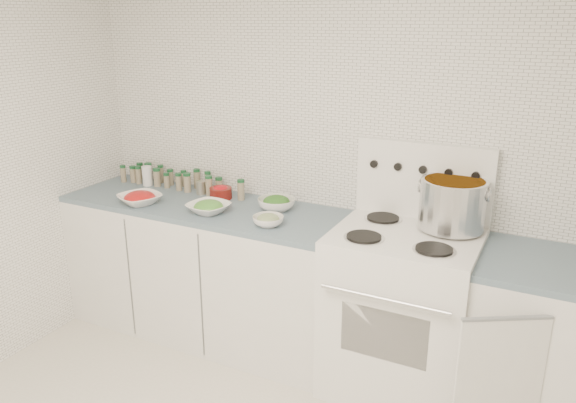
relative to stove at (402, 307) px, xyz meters
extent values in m
cube|color=white|center=(-0.48, 0.32, 0.75)|extent=(3.50, 0.02, 2.50)
cube|color=white|center=(-1.30, 0.00, -0.06)|extent=(1.85, 0.62, 0.86)
cube|color=slate|center=(-1.30, 0.00, 0.39)|extent=(1.85, 0.62, 0.03)
cube|color=white|center=(0.00, -0.01, -0.04)|extent=(0.76, 0.65, 0.92)
cube|color=black|center=(0.00, -0.33, 0.00)|extent=(0.45, 0.01, 0.28)
cylinder|color=silver|center=(0.00, -0.37, 0.22)|extent=(0.65, 0.02, 0.02)
cube|color=white|center=(0.00, -0.01, 0.43)|extent=(0.76, 0.65, 0.01)
cube|color=white|center=(0.00, 0.28, 0.65)|extent=(0.76, 0.06, 0.43)
cylinder|color=silver|center=(-0.18, -0.17, 0.44)|extent=(0.21, 0.21, 0.01)
cylinder|color=black|center=(-0.18, -0.17, 0.45)|extent=(0.18, 0.18, 0.01)
cylinder|color=silver|center=(0.18, -0.17, 0.44)|extent=(0.21, 0.21, 0.01)
cylinder|color=black|center=(0.18, -0.17, 0.45)|extent=(0.18, 0.18, 0.01)
cylinder|color=silver|center=(-0.18, 0.15, 0.44)|extent=(0.21, 0.21, 0.01)
cylinder|color=black|center=(-0.18, 0.15, 0.45)|extent=(0.18, 0.18, 0.01)
cylinder|color=silver|center=(0.18, 0.15, 0.44)|extent=(0.21, 0.21, 0.01)
cylinder|color=black|center=(0.18, 0.15, 0.45)|extent=(0.18, 0.18, 0.01)
cylinder|color=black|center=(-0.28, 0.25, 0.72)|extent=(0.04, 0.02, 0.04)
cylinder|color=black|center=(-0.14, 0.25, 0.72)|extent=(0.04, 0.02, 0.04)
cylinder|color=black|center=(0.00, 0.25, 0.72)|extent=(0.04, 0.02, 0.04)
cylinder|color=black|center=(0.14, 0.25, 0.72)|extent=(0.04, 0.02, 0.04)
cylinder|color=black|center=(0.28, 0.25, 0.72)|extent=(0.04, 0.02, 0.04)
cube|color=white|center=(0.82, 0.00, -0.06)|extent=(0.89, 0.62, 0.86)
cube|color=white|center=(0.56, -0.41, -0.07)|extent=(0.35, 0.22, 0.70)
cylinder|color=silver|center=(0.19, 0.15, 0.58)|extent=(0.34, 0.34, 0.26)
cylinder|color=orange|center=(0.19, 0.15, 0.70)|extent=(0.31, 0.31, 0.03)
torus|color=silver|center=(0.02, 0.15, 0.66)|extent=(0.01, 0.08, 0.08)
torus|color=silver|center=(0.37, 0.15, 0.66)|extent=(0.01, 0.08, 0.08)
imported|color=white|center=(-1.66, -0.18, 0.43)|extent=(0.33, 0.33, 0.06)
ellipsoid|color=red|center=(-1.66, -0.18, 0.45)|extent=(0.18, 0.18, 0.08)
imported|color=white|center=(-1.17, -0.13, 0.43)|extent=(0.28, 0.28, 0.06)
ellipsoid|color=#428029|center=(-1.17, -0.13, 0.45)|extent=(0.17, 0.17, 0.08)
imported|color=white|center=(-0.84, 0.11, 0.44)|extent=(0.30, 0.30, 0.07)
ellipsoid|color=#205217|center=(-0.84, 0.11, 0.46)|extent=(0.16, 0.16, 0.07)
imported|color=white|center=(-0.75, -0.15, 0.43)|extent=(0.21, 0.21, 0.05)
ellipsoid|color=#334F1F|center=(-0.75, -0.15, 0.45)|extent=(0.13, 0.13, 0.06)
cylinder|color=maroon|center=(-1.26, 0.14, 0.44)|extent=(0.14, 0.14, 0.07)
ellipsoid|color=red|center=(-1.26, 0.14, 0.47)|extent=(0.11, 0.11, 0.05)
cylinder|color=white|center=(-1.88, 0.16, 0.47)|extent=(0.07, 0.07, 0.14)
cylinder|color=#A19988|center=(-1.43, 0.17, 0.45)|extent=(0.08, 0.08, 0.09)
cylinder|color=gray|center=(-2.03, 0.26, 0.45)|extent=(0.04, 0.04, 0.10)
cylinder|color=#154B27|center=(-2.03, 0.26, 0.52)|extent=(0.04, 0.04, 0.02)
cylinder|color=gray|center=(-1.95, 0.26, 0.46)|extent=(0.05, 0.05, 0.11)
cylinder|color=#154B27|center=(-1.95, 0.26, 0.53)|extent=(0.05, 0.05, 0.02)
cylinder|color=gray|center=(-1.84, 0.26, 0.46)|extent=(0.04, 0.04, 0.11)
cylinder|color=#154B27|center=(-1.84, 0.26, 0.52)|extent=(0.04, 0.04, 0.02)
cylinder|color=gray|center=(-1.74, 0.24, 0.45)|extent=(0.04, 0.04, 0.10)
cylinder|color=#154B27|center=(-1.74, 0.24, 0.51)|extent=(0.04, 0.04, 0.02)
cylinder|color=gray|center=(-1.65, 0.26, 0.45)|extent=(0.04, 0.04, 0.09)
cylinder|color=#154B27|center=(-1.65, 0.26, 0.51)|extent=(0.04, 0.04, 0.02)
cylinder|color=gray|center=(-1.53, 0.26, 0.46)|extent=(0.04, 0.04, 0.12)
cylinder|color=#154B27|center=(-1.53, 0.26, 0.53)|extent=(0.05, 0.05, 0.02)
cylinder|color=gray|center=(-1.43, 0.24, 0.46)|extent=(0.04, 0.04, 0.12)
cylinder|color=#154B27|center=(-1.43, 0.24, 0.53)|extent=(0.04, 0.04, 0.02)
cylinder|color=gray|center=(-1.34, 0.24, 0.45)|extent=(0.05, 0.05, 0.09)
cylinder|color=#154B27|center=(-1.34, 0.24, 0.50)|extent=(0.05, 0.05, 0.02)
cylinder|color=gray|center=(-2.02, 0.18, 0.45)|extent=(0.04, 0.04, 0.10)
cylinder|color=#154B27|center=(-2.02, 0.18, 0.51)|extent=(0.04, 0.04, 0.02)
cylinder|color=gray|center=(-1.96, 0.17, 0.46)|extent=(0.04, 0.04, 0.11)
cylinder|color=#154B27|center=(-1.96, 0.17, 0.52)|extent=(0.04, 0.04, 0.02)
cylinder|color=gray|center=(-1.81, 0.18, 0.46)|extent=(0.05, 0.05, 0.11)
cylinder|color=#154B27|center=(-1.81, 0.18, 0.52)|extent=(0.05, 0.05, 0.02)
cylinder|color=gray|center=(-1.73, 0.18, 0.45)|extent=(0.04, 0.04, 0.09)
cylinder|color=#154B27|center=(-1.73, 0.18, 0.50)|extent=(0.04, 0.04, 0.02)
cylinder|color=gray|center=(-1.61, 0.16, 0.45)|extent=(0.04, 0.04, 0.10)
cylinder|color=#154B27|center=(-1.61, 0.16, 0.51)|extent=(0.04, 0.04, 0.02)
cylinder|color=gray|center=(-1.54, 0.16, 0.46)|extent=(0.05, 0.05, 0.11)
cylinder|color=#154B27|center=(-1.54, 0.16, 0.52)|extent=(0.05, 0.05, 0.02)
cylinder|color=gray|center=(-1.37, 0.16, 0.46)|extent=(0.04, 0.04, 0.12)
cylinder|color=#154B27|center=(-1.37, 0.16, 0.53)|extent=(0.05, 0.05, 0.02)
cylinder|color=gray|center=(-1.13, 0.18, 0.46)|extent=(0.04, 0.04, 0.12)
cylinder|color=#154B27|center=(-1.13, 0.18, 0.53)|extent=(0.05, 0.05, 0.02)
cylinder|color=gray|center=(-2.09, 0.15, 0.46)|extent=(0.04, 0.04, 0.10)
cylinder|color=#154B27|center=(-2.09, 0.15, 0.52)|extent=(0.04, 0.04, 0.02)
cylinder|color=gray|center=(-1.88, 0.16, 0.46)|extent=(0.04, 0.04, 0.12)
cylinder|color=#154B27|center=(-1.88, 0.16, 0.53)|extent=(0.04, 0.04, 0.02)
camera|label=1|loc=(0.68, -2.74, 1.52)|focal=35.00mm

